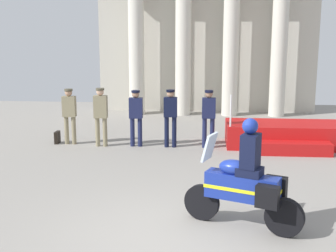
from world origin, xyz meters
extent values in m
plane|color=gray|center=(0.00, 0.00, 0.00)|extent=(28.63, 28.63, 0.00)
cube|color=beige|center=(0.54, 12.23, 3.30)|extent=(8.93, 0.30, 6.61)
cylinder|color=beige|center=(-2.25, 11.32, 2.93)|extent=(0.62, 0.62, 5.86)
cylinder|color=beige|center=(-0.39, 11.32, 2.93)|extent=(0.62, 0.62, 5.86)
cylinder|color=beige|center=(1.47, 11.32, 2.93)|extent=(0.62, 0.62, 5.86)
cylinder|color=beige|center=(3.33, 11.32, 2.93)|extent=(0.62, 0.62, 5.86)
cube|color=#B71414|center=(2.94, 6.40, 0.34)|extent=(3.59, 1.45, 0.67)
cube|color=#B71414|center=(2.94, 5.42, 0.17)|extent=(1.98, 0.50, 0.34)
cylinder|color=silver|center=(1.22, 5.75, 1.12)|extent=(0.05, 0.05, 0.90)
cylinder|color=#847A5B|center=(-3.58, 6.09, 0.42)|extent=(0.13, 0.13, 0.83)
cylinder|color=#847A5B|center=(-3.36, 6.09, 0.42)|extent=(0.13, 0.13, 0.83)
cube|color=#847A5B|center=(-3.47, 6.09, 1.13)|extent=(0.39, 0.23, 0.60)
sphere|color=tan|center=(-3.47, 6.09, 1.54)|extent=(0.21, 0.21, 0.21)
cylinder|color=#4F4937|center=(-3.47, 6.09, 1.62)|extent=(0.24, 0.24, 0.06)
cylinder|color=#847A5B|center=(-2.60, 5.90, 0.42)|extent=(0.13, 0.13, 0.84)
cylinder|color=#847A5B|center=(-2.38, 5.90, 0.42)|extent=(0.13, 0.13, 0.84)
cube|color=#847A5B|center=(-2.49, 5.90, 1.16)|extent=(0.39, 0.23, 0.65)
sphere|color=tan|center=(-2.49, 5.90, 1.59)|extent=(0.21, 0.21, 0.21)
cylinder|color=#4F4937|center=(-2.49, 5.90, 1.67)|extent=(0.24, 0.24, 0.06)
cylinder|color=#191E42|center=(-1.58, 5.98, 0.42)|extent=(0.13, 0.13, 0.84)
cylinder|color=#191E42|center=(-1.36, 5.98, 0.42)|extent=(0.13, 0.13, 0.84)
cube|color=#191E42|center=(-1.47, 5.98, 1.13)|extent=(0.39, 0.23, 0.59)
sphere|color=#997056|center=(-1.47, 5.98, 1.53)|extent=(0.21, 0.21, 0.21)
cylinder|color=black|center=(-1.47, 5.98, 1.61)|extent=(0.24, 0.24, 0.06)
cylinder|color=black|center=(-0.59, 5.96, 0.45)|extent=(0.13, 0.13, 0.89)
cylinder|color=black|center=(-0.37, 5.96, 0.45)|extent=(0.13, 0.13, 0.89)
cube|color=black|center=(-0.48, 5.96, 1.17)|extent=(0.39, 0.23, 0.56)
sphere|color=tan|center=(-0.48, 5.96, 1.56)|extent=(0.21, 0.21, 0.21)
cylinder|color=black|center=(-0.48, 5.96, 1.64)|extent=(0.24, 0.24, 0.06)
cylinder|color=#191E42|center=(0.50, 5.98, 0.43)|extent=(0.13, 0.13, 0.87)
cylinder|color=#191E42|center=(0.72, 5.98, 0.43)|extent=(0.13, 0.13, 0.87)
cube|color=#191E42|center=(0.61, 5.98, 1.16)|extent=(0.39, 0.23, 0.58)
sphere|color=#997056|center=(0.61, 5.98, 1.55)|extent=(0.21, 0.21, 0.21)
cylinder|color=black|center=(0.61, 5.98, 1.63)|extent=(0.24, 0.24, 0.06)
cylinder|color=black|center=(0.48, 0.82, 0.32)|extent=(0.63, 0.34, 0.64)
cylinder|color=black|center=(1.81, 0.26, 0.32)|extent=(0.64, 0.38, 0.64)
cube|color=navy|center=(1.14, 0.54, 0.72)|extent=(1.27, 0.77, 0.44)
ellipsoid|color=navy|center=(1.01, 0.60, 1.04)|extent=(0.60, 0.50, 0.26)
cube|color=yellow|center=(1.14, 0.54, 0.70)|extent=(1.29, 0.79, 0.06)
cube|color=silver|center=(0.59, 0.77, 1.34)|extent=(0.30, 0.43, 0.47)
cube|color=black|center=(1.51, 0.11, 0.72)|extent=(0.40, 0.30, 0.36)
cube|color=black|center=(1.71, 0.59, 0.72)|extent=(0.40, 0.30, 0.36)
cube|color=black|center=(1.26, 0.49, 1.01)|extent=(0.50, 0.47, 0.14)
cube|color=black|center=(1.26, 0.49, 1.36)|extent=(0.38, 0.43, 0.56)
sphere|color=navy|center=(1.24, 0.50, 1.77)|extent=(0.26, 0.26, 0.26)
cube|color=black|center=(-3.89, 6.14, 0.18)|extent=(0.10, 0.32, 0.36)
camera|label=1|loc=(0.50, -6.74, 3.25)|focal=48.46mm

